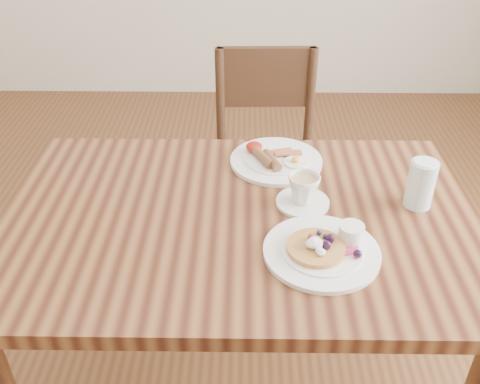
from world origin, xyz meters
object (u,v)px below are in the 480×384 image
Objects in this scene: breakfast_plate at (275,159)px; water_glass at (421,184)px; chair_far at (266,154)px; pancake_plate at (324,249)px; dining_table at (240,245)px; teacup_saucer at (303,191)px.

water_glass is (0.36, -0.21, 0.05)m from breakfast_plate.
chair_far reaches higher than pancake_plate.
dining_table is 0.78m from chair_far.
pancake_plate is 2.11× the size of water_glass.
teacup_saucer is at bearing 17.73° from dining_table.
water_glass is (0.26, 0.20, 0.05)m from pancake_plate.
breakfast_plate is at bearing 89.27° from chair_far.
chair_far is at bearing 83.08° from dining_table.
pancake_plate is 0.33m from water_glass.
pancake_plate is 0.20m from teacup_saucer.
breakfast_plate is 0.42m from water_glass.
dining_table is 0.27m from pancake_plate.
pancake_plate is at bearing 95.02° from chair_far.
chair_far is at bearing 117.49° from water_glass.
chair_far is (0.09, 0.76, -0.16)m from dining_table.
dining_table is 8.57× the size of teacup_saucer.
pancake_plate reaches higher than dining_table.
chair_far is at bearing 96.50° from pancake_plate.
water_glass is at bearing -29.94° from breakfast_plate.
breakfast_plate is at bearing 103.40° from pancake_plate.
pancake_plate is at bearing -36.83° from dining_table.
breakfast_plate is at bearing 150.06° from water_glass.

